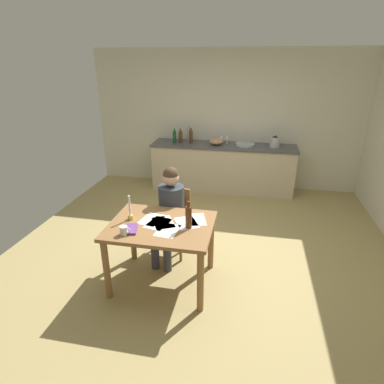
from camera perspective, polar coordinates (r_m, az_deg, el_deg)
The scene contains 25 objects.
ground_plane at distance 4.38m, azimuth 2.11°, elevation -10.48°, with size 5.20×5.20×0.04m, color tan.
wall_back at distance 6.34m, azimuth 6.16°, elevation 12.78°, with size 5.20×0.12×2.60m, color beige.
kitchen_counter at distance 6.20m, azimuth 5.52°, elevation 4.48°, with size 2.72×0.64×0.90m.
dining_table at distance 3.48m, azimuth -5.52°, elevation -7.50°, with size 1.11×0.87×0.75m.
chair_at_table at distance 4.13m, azimuth -3.25°, elevation -4.73°, with size 0.44×0.44×0.85m.
person_seated at distance 3.92m, azimuth -4.05°, elevation -3.00°, with size 0.36×0.61×1.19m.
coffee_mug at distance 3.27m, azimuth -12.16°, elevation -6.79°, with size 0.12×0.08×0.09m.
candlestick at distance 3.54m, azimuth -11.08°, elevation -3.69°, with size 0.06×0.06×0.28m.
book_magazine at distance 3.35m, azimuth -11.04°, elevation -6.56°, with size 0.13×0.22×0.02m, color #683A82.
paper_letter at distance 3.44m, azimuth -6.12°, elevation -5.62°, with size 0.21×0.30×0.00m, color white.
paper_bill at distance 3.44m, azimuth -0.99°, elevation -5.55°, with size 0.21×0.30×0.00m, color white.
paper_envelope at distance 3.50m, azimuth 0.67°, elevation -4.97°, with size 0.21×0.30×0.00m, color white.
paper_receipt at distance 3.30m, azimuth -4.43°, elevation -6.91°, with size 0.21×0.30×0.00m, color white.
paper_notice at distance 3.53m, azimuth -7.31°, elevation -4.91°, with size 0.21×0.30×0.00m, color white.
paper_flyer at distance 3.46m, azimuth -5.21°, elevation -5.48°, with size 0.21×0.30×0.00m, color white.
wine_bottle_on_table at distance 3.28m, azimuth -0.62°, elevation -4.48°, with size 0.07×0.07×0.30m.
sink_unit at distance 6.05m, azimuth 9.52°, elevation 8.47°, with size 0.36×0.36×0.24m.
bottle_oil at distance 6.17m, azimuth -3.15°, elevation 9.90°, with size 0.07×0.07×0.27m.
bottle_vinegar at distance 6.19m, azimuth -2.09°, elevation 9.94°, with size 0.07×0.07×0.27m.
bottle_wine_red at distance 6.23m, azimuth -0.55°, elevation 10.23°, with size 0.07×0.07×0.32m.
bottle_sauce at distance 6.14m, azimuth -0.18°, elevation 9.96°, with size 0.06×0.06×0.29m.
mixing_bowl at distance 6.05m, azimuth 4.40°, elevation 9.08°, with size 0.27×0.27×0.12m, color tan.
stovetop_kettle at distance 6.03m, azimuth 14.71°, elevation 8.75°, with size 0.18×0.18×0.22m.
wine_glass_near_sink at distance 6.19m, azimuth 6.36°, elevation 9.77°, with size 0.07×0.07×0.15m.
wine_glass_by_kettle at distance 6.20m, azimuth 5.28°, elevation 9.84°, with size 0.07×0.07×0.15m.
Camera 1 is at (0.56, -3.62, 2.37)m, focal length 29.57 mm.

